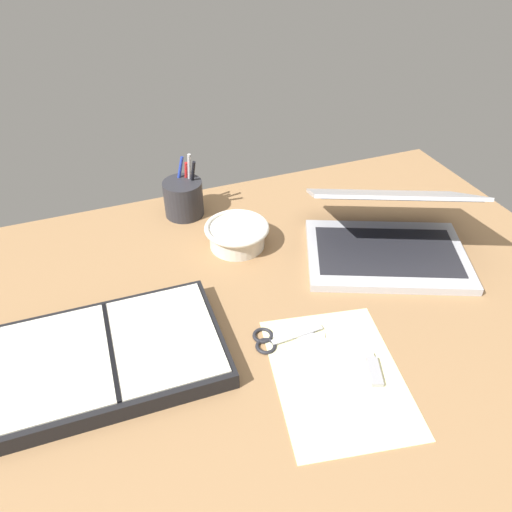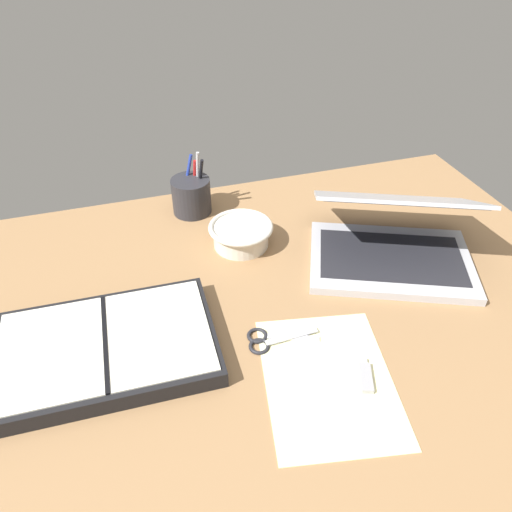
{
  "view_description": "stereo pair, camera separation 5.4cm",
  "coord_description": "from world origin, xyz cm",
  "px_view_note": "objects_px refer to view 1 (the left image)",
  "views": [
    {
      "loc": [
        -29.29,
        -66.29,
        70.76
      ],
      "look_at": [
        -0.64,
        8.49,
        9.0
      ],
      "focal_mm": 35.0,
      "sensor_mm": 36.0,
      "label": 1
    },
    {
      "loc": [
        -24.2,
        -68.04,
        70.76
      ],
      "look_at": [
        -0.64,
        8.49,
        9.0
      ],
      "focal_mm": 35.0,
      "sensor_mm": 36.0,
      "label": 2
    }
  ],
  "objects_px": {
    "pen_cup": "(184,198)",
    "laptop": "(387,234)",
    "bowl": "(238,234)",
    "scissors": "(273,339)",
    "planner": "(113,355)"
  },
  "relations": [
    {
      "from": "bowl",
      "to": "scissors",
      "type": "xyz_separation_m",
      "value": [
        -0.04,
        -0.3,
        -0.03
      ]
    },
    {
      "from": "laptop",
      "to": "planner",
      "type": "xyz_separation_m",
      "value": [
        -0.62,
        -0.11,
        -0.03
      ]
    },
    {
      "from": "bowl",
      "to": "scissors",
      "type": "distance_m",
      "value": 0.31
    },
    {
      "from": "planner",
      "to": "scissors",
      "type": "distance_m",
      "value": 0.29
    },
    {
      "from": "pen_cup",
      "to": "laptop",
      "type": "bearing_deg",
      "value": -39.85
    },
    {
      "from": "scissors",
      "to": "laptop",
      "type": "bearing_deg",
      "value": 34.5
    },
    {
      "from": "bowl",
      "to": "laptop",
      "type": "bearing_deg",
      "value": -25.57
    },
    {
      "from": "planner",
      "to": "scissors",
      "type": "xyz_separation_m",
      "value": [
        0.28,
        -0.05,
        -0.01
      ]
    },
    {
      "from": "pen_cup",
      "to": "scissors",
      "type": "distance_m",
      "value": 0.48
    },
    {
      "from": "pen_cup",
      "to": "planner",
      "type": "xyz_separation_m",
      "value": [
        -0.24,
        -0.43,
        -0.03
      ]
    },
    {
      "from": "bowl",
      "to": "pen_cup",
      "type": "relative_size",
      "value": 0.95
    },
    {
      "from": "laptop",
      "to": "scissors",
      "type": "bearing_deg",
      "value": -131.61
    },
    {
      "from": "scissors",
      "to": "pen_cup",
      "type": "bearing_deg",
      "value": 104.31
    },
    {
      "from": "laptop",
      "to": "scissors",
      "type": "relative_size",
      "value": 3.24
    },
    {
      "from": "bowl",
      "to": "planner",
      "type": "distance_m",
      "value": 0.41
    }
  ]
}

